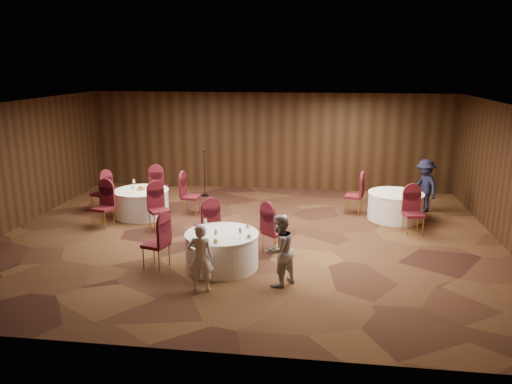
# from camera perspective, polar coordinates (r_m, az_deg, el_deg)

# --- Properties ---
(ground) EXTENTS (12.00, 12.00, 0.00)m
(ground) POSITION_cam_1_polar(r_m,az_deg,el_deg) (12.21, -1.06, -5.21)
(ground) COLOR black
(ground) RESTS_ON ground
(room_shell) EXTENTS (12.00, 12.00, 12.00)m
(room_shell) POSITION_cam_1_polar(r_m,az_deg,el_deg) (11.69, -1.10, 3.89)
(room_shell) COLOR silver
(room_shell) RESTS_ON ground
(table_main) EXTENTS (1.52, 1.52, 0.74)m
(table_main) POSITION_cam_1_polar(r_m,az_deg,el_deg) (10.39, -3.90, -6.63)
(table_main) COLOR white
(table_main) RESTS_ON ground
(table_left) EXTENTS (1.50, 1.50, 0.74)m
(table_left) POSITION_cam_1_polar(r_m,az_deg,el_deg) (14.14, -12.92, -1.21)
(table_left) COLOR white
(table_left) RESTS_ON ground
(table_right) EXTENTS (1.48, 1.48, 0.74)m
(table_right) POSITION_cam_1_polar(r_m,az_deg,el_deg) (14.02, 15.63, -1.52)
(table_right) COLOR white
(table_right) RESTS_ON ground
(chairs_main) EXTENTS (3.06, 1.97, 1.00)m
(chairs_main) POSITION_cam_1_polar(r_m,az_deg,el_deg) (10.99, -4.84, -4.77)
(chairs_main) COLOR #400C0F
(chairs_main) RESTS_ON ground
(chairs_left) EXTENTS (3.25, 3.04, 1.00)m
(chairs_left) POSITION_cam_1_polar(r_m,az_deg,el_deg) (14.10, -12.80, -0.72)
(chairs_left) COLOR #400C0F
(chairs_left) RESTS_ON ground
(chairs_right) EXTENTS (1.99, 2.21, 1.00)m
(chairs_right) POSITION_cam_1_polar(r_m,az_deg,el_deg) (13.59, 14.17, -1.39)
(chairs_right) COLOR #400C0F
(chairs_right) RESTS_ON ground
(tabletop_main) EXTENTS (1.10, 1.16, 0.22)m
(tabletop_main) POSITION_cam_1_polar(r_m,az_deg,el_deg) (10.08, -3.43, -4.51)
(tabletop_main) COLOR silver
(tabletop_main) RESTS_ON table_main
(tabletop_left) EXTENTS (0.81, 0.80, 0.22)m
(tabletop_left) POSITION_cam_1_polar(r_m,az_deg,el_deg) (14.04, -13.00, 0.55)
(tabletop_left) COLOR silver
(tabletop_left) RESTS_ON table_left
(tabletop_right) EXTENTS (0.08, 0.08, 0.22)m
(tabletop_right) POSITION_cam_1_polar(r_m,az_deg,el_deg) (13.64, 16.77, 0.23)
(tabletop_right) COLOR silver
(tabletop_right) RESTS_ON table_right
(mic_stand) EXTENTS (0.24, 0.24, 1.46)m
(mic_stand) POSITION_cam_1_polar(r_m,az_deg,el_deg) (15.97, -5.89, 1.01)
(mic_stand) COLOR black
(mic_stand) RESTS_ON ground
(woman_a) EXTENTS (0.51, 0.37, 1.30)m
(woman_a) POSITION_cam_1_polar(r_m,az_deg,el_deg) (9.30, -6.36, -7.47)
(woman_a) COLOR silver
(woman_a) RESTS_ON ground
(woman_b) EXTENTS (0.84, 0.86, 1.40)m
(woman_b) POSITION_cam_1_polar(r_m,az_deg,el_deg) (9.46, 2.68, -6.68)
(woman_b) COLOR #AAABAF
(woman_b) RESTS_ON ground
(man_c) EXTENTS (0.92, 1.12, 1.50)m
(man_c) POSITION_cam_1_polar(r_m,az_deg,el_deg) (14.93, 18.72, 0.70)
(man_c) COLOR black
(man_c) RESTS_ON ground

